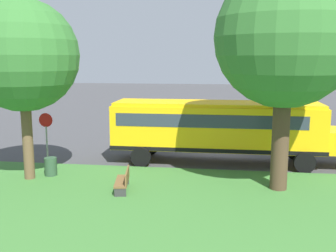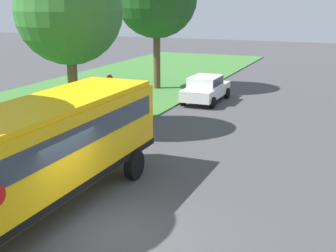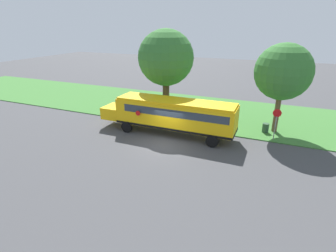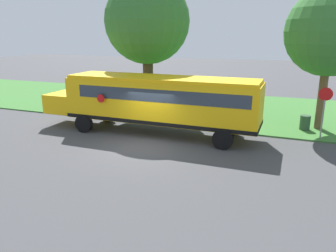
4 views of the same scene
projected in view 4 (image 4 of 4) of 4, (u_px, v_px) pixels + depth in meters
ground_plane at (141, 147)px, 16.00m from camera, size 120.00×120.00×0.00m
grass_verge at (198, 106)px, 24.96m from camera, size 12.00×80.00×0.08m
school_bus at (156, 99)px, 17.74m from camera, size 2.85×12.42×3.16m
oak_tree_beside_bus at (148, 23)px, 20.98m from camera, size 5.48×5.48×8.89m
oak_tree_roadside_mid at (328, 32)px, 17.51m from camera, size 4.77×4.77×7.86m
stop_sign at (324, 107)px, 16.79m from camera, size 0.08×0.68×2.74m
park_bench at (242, 111)px, 21.33m from camera, size 1.66×0.75×0.92m
trash_bin at (305, 123)px, 18.62m from camera, size 0.56×0.56×0.90m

